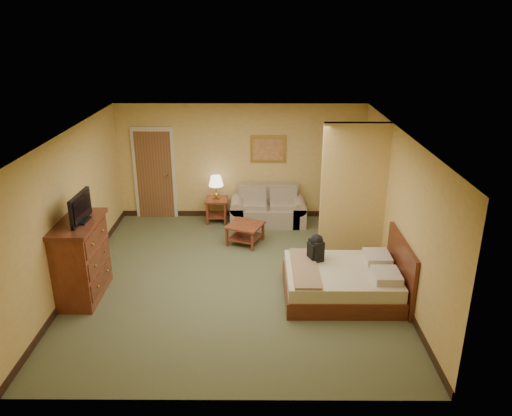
{
  "coord_description": "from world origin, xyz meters",
  "views": [
    {
      "loc": [
        0.4,
        -7.8,
        4.32
      ],
      "look_at": [
        0.35,
        0.6,
        1.11
      ],
      "focal_mm": 35.0,
      "sensor_mm": 36.0,
      "label": 1
    }
  ],
  "objects_px": {
    "dresser": "(81,259)",
    "coffee_table": "(245,230)",
    "bed": "(345,281)",
    "loveseat": "(268,212)"
  },
  "relations": [
    {
      "from": "loveseat",
      "to": "bed",
      "type": "relative_size",
      "value": 0.87
    },
    {
      "from": "loveseat",
      "to": "bed",
      "type": "height_order",
      "value": "bed"
    },
    {
      "from": "dresser",
      "to": "bed",
      "type": "height_order",
      "value": "dresser"
    },
    {
      "from": "loveseat",
      "to": "bed",
      "type": "bearing_deg",
      "value": -68.84
    },
    {
      "from": "coffee_table",
      "to": "loveseat",
      "type": "bearing_deg",
      "value": 65.92
    },
    {
      "from": "bed",
      "to": "coffee_table",
      "type": "bearing_deg",
      "value": 129.49
    },
    {
      "from": "dresser",
      "to": "coffee_table",
      "type": "bearing_deg",
      "value": 38.49
    },
    {
      "from": "loveseat",
      "to": "dresser",
      "type": "bearing_deg",
      "value": -134.41
    },
    {
      "from": "loveseat",
      "to": "dresser",
      "type": "relative_size",
      "value": 1.25
    },
    {
      "from": "dresser",
      "to": "bed",
      "type": "bearing_deg",
      "value": 0.12
    }
  ]
}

